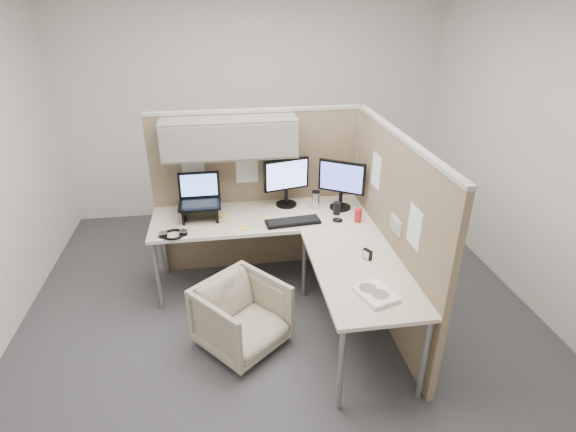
{
  "coord_description": "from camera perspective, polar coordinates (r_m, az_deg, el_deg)",
  "views": [
    {
      "loc": [
        -0.42,
        -3.16,
        2.56
      ],
      "look_at": [
        0.1,
        0.25,
        0.85
      ],
      "focal_mm": 28.0,
      "sensor_mm": 36.0,
      "label": 1
    }
  ],
  "objects": [
    {
      "name": "headphones",
      "position": [
        3.9,
        -14.37,
        -2.26
      ],
      "size": [
        0.24,
        0.2,
        0.03
      ],
      "rotation": [
        0.0,
        0.0,
        0.06
      ],
      "color": "black",
      "rests_on": "desk"
    },
    {
      "name": "partition_back",
      "position": [
        4.25,
        -5.43,
        6.14
      ],
      "size": [
        2.0,
        0.36,
        1.63
      ],
      "color": "#877258",
      "rests_on": "ground"
    },
    {
      "name": "travel_mug",
      "position": [
        4.26,
        3.54,
        2.11
      ],
      "size": [
        0.08,
        0.08,
        0.17
      ],
      "color": "silver",
      "rests_on": "desk"
    },
    {
      "name": "sticky_note_c",
      "position": [
        4.17,
        -8.25,
        0.1
      ],
      "size": [
        0.11,
        0.11,
        0.01
      ],
      "primitive_type": "cube",
      "rotation": [
        0.0,
        0.0,
        0.58
      ],
      "color": "gold",
      "rests_on": "desk"
    },
    {
      "name": "office_chair",
      "position": [
        3.63,
        -5.89,
        -12.22
      ],
      "size": [
        0.82,
        0.81,
        0.61
      ],
      "primitive_type": "imported",
      "rotation": [
        0.0,
        0.0,
        0.69
      ],
      "color": "#B9AD93",
      "rests_on": "ground"
    },
    {
      "name": "mouse",
      "position": [
        4.04,
        6.31,
        -0.48
      ],
      "size": [
        0.11,
        0.09,
        0.03
      ],
      "primitive_type": "ellipsoid",
      "rotation": [
        0.0,
        0.0,
        -0.34
      ],
      "color": "black",
      "rests_on": "desk"
    },
    {
      "name": "keyboard",
      "position": [
        3.99,
        0.62,
        -0.74
      ],
      "size": [
        0.5,
        0.2,
        0.02
      ],
      "primitive_type": "cube",
      "rotation": [
        0.0,
        0.0,
        0.09
      ],
      "color": "black",
      "rests_on": "desk"
    },
    {
      "name": "monitor_right",
      "position": [
        4.2,
        6.82,
        4.42
      ],
      "size": [
        0.39,
        0.26,
        0.47
      ],
      "rotation": [
        0.0,
        0.0,
        -0.56
      ],
      "color": "black",
      "rests_on": "desk"
    },
    {
      "name": "soda_can_green",
      "position": [
        4.05,
        8.89,
        0.1
      ],
      "size": [
        0.07,
        0.07,
        0.12
      ],
      "primitive_type": "cylinder",
      "color": "#B21E1E",
      "rests_on": "desk"
    },
    {
      "name": "ground",
      "position": [
        4.09,
        -0.88,
        -12.4
      ],
      "size": [
        4.5,
        4.5,
        0.0
      ],
      "primitive_type": "plane",
      "color": "#3C3B41",
      "rests_on": "ground"
    },
    {
      "name": "desk_clock",
      "position": [
        3.51,
        10.02,
        -4.81
      ],
      "size": [
        0.06,
        0.08,
        0.08
      ],
      "rotation": [
        0.0,
        0.0,
        -1.05
      ],
      "color": "black",
      "rests_on": "desk"
    },
    {
      "name": "paper_stack",
      "position": [
        3.13,
        11.04,
        -9.66
      ],
      "size": [
        0.29,
        0.33,
        0.03
      ],
      "rotation": [
        0.0,
        0.0,
        0.32
      ],
      "color": "white",
      "rests_on": "desk"
    },
    {
      "name": "sticky_note_d",
      "position": [
        4.05,
        -2.71,
        -0.44
      ],
      "size": [
        0.09,
        0.09,
        0.01
      ],
      "primitive_type": "cube",
      "rotation": [
        0.0,
        0.0,
        -0.26
      ],
      "color": "gold",
      "rests_on": "desk"
    },
    {
      "name": "sticky_note_a",
      "position": [
        3.92,
        -5.53,
        -1.55
      ],
      "size": [
        0.08,
        0.08,
        0.01
      ],
      "primitive_type": "cube",
      "rotation": [
        0.0,
        0.0,
        -0.01
      ],
      "color": "gold",
      "rests_on": "desk"
    },
    {
      "name": "partition_right",
      "position": [
        3.79,
        12.79,
        -1.73
      ],
      "size": [
        0.07,
        2.03,
        1.63
      ],
      "color": "#877258",
      "rests_on": "ground"
    },
    {
      "name": "monitor_left",
      "position": [
        4.23,
        -0.21,
        4.78
      ],
      "size": [
        0.44,
        0.2,
        0.47
      ],
      "rotation": [
        0.0,
        0.0,
        0.23
      ],
      "color": "black",
      "rests_on": "desk"
    },
    {
      "name": "desk",
      "position": [
        3.82,
        0.65,
        -2.98
      ],
      "size": [
        2.0,
        1.98,
        0.73
      ],
      "color": "beige",
      "rests_on": "ground"
    },
    {
      "name": "soda_can_silver",
      "position": [
        4.16,
        6.21,
        1.0
      ],
      "size": [
        0.07,
        0.07,
        0.12
      ],
      "primitive_type": "cylinder",
      "color": "black",
      "rests_on": "desk"
    },
    {
      "name": "laptop_station",
      "position": [
        4.12,
        -11.13,
        1.74
      ],
      "size": [
        0.37,
        0.32,
        0.39
      ],
      "color": "black",
      "rests_on": "desk"
    }
  ]
}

